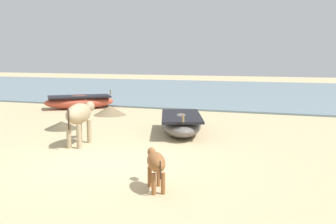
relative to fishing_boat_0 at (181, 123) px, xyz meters
The scene contains 8 objects.
ground 3.76m from the fishing_boat_0, 98.14° to the right, with size 80.00×80.00×0.00m, color tan.
sea_water 14.97m from the fishing_boat_0, 92.03° to the left, with size 60.00×20.00×0.08m, color slate.
fishing_boat_0 is the anchor object (origin of this frame).
fishing_boat_2 7.18m from the fishing_boat_0, 146.56° to the left, with size 3.12×2.80×0.78m.
cow_adult_dun 3.13m from the fishing_boat_0, 130.35° to the right, with size 0.69×1.67×1.09m.
calf_near_brown 5.10m from the fishing_boat_0, 77.19° to the right, with size 0.69×0.94×0.66m.
debris_pile_0 4.64m from the fishing_boat_0, 144.99° to the left, with size 1.29×1.29×0.37m, color #7A6647.
debris_pile_1 3.86m from the fishing_boat_0, behind, with size 1.08×1.08×0.24m, color brown.
Camera 1 is at (4.06, -7.38, 2.27)m, focal length 42.26 mm.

